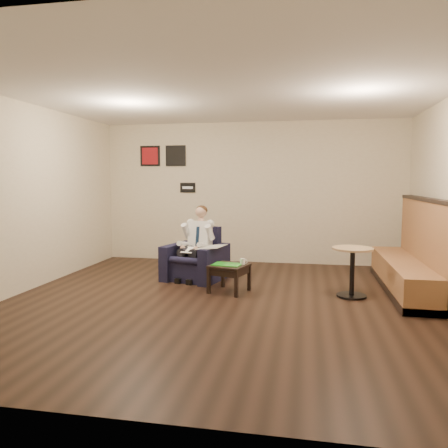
% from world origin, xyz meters
% --- Properties ---
extents(ground, '(6.00, 6.00, 0.00)m').
position_xyz_m(ground, '(0.00, 0.00, 0.00)').
color(ground, black).
rests_on(ground, ground).
extents(wall_back, '(6.00, 0.02, 2.80)m').
position_xyz_m(wall_back, '(0.00, 3.00, 1.40)').
color(wall_back, beige).
rests_on(wall_back, ground).
extents(wall_front, '(6.00, 0.02, 2.80)m').
position_xyz_m(wall_front, '(0.00, -3.00, 1.40)').
color(wall_front, beige).
rests_on(wall_front, ground).
extents(wall_left, '(0.02, 6.00, 2.80)m').
position_xyz_m(wall_left, '(-3.00, 0.00, 1.40)').
color(wall_left, beige).
rests_on(wall_left, ground).
extents(ceiling, '(6.00, 6.00, 0.02)m').
position_xyz_m(ceiling, '(0.00, 0.00, 2.80)').
color(ceiling, white).
rests_on(ceiling, wall_back).
extents(seating_sign, '(0.32, 0.02, 0.20)m').
position_xyz_m(seating_sign, '(-1.30, 2.98, 1.50)').
color(seating_sign, black).
rests_on(seating_sign, wall_back).
extents(art_print_left, '(0.42, 0.03, 0.42)m').
position_xyz_m(art_print_left, '(-2.10, 2.98, 2.15)').
color(art_print_left, maroon).
rests_on(art_print_left, wall_back).
extents(art_print_right, '(0.42, 0.03, 0.42)m').
position_xyz_m(art_print_right, '(-1.55, 2.98, 2.15)').
color(art_print_right, black).
rests_on(art_print_right, wall_back).
extents(armchair, '(1.08, 1.08, 0.86)m').
position_xyz_m(armchair, '(-0.71, 1.28, 0.43)').
color(armchair, black).
rests_on(armchair, ground).
extents(seated_man, '(0.75, 0.95, 1.18)m').
position_xyz_m(seated_man, '(-0.74, 1.17, 0.59)').
color(seated_man, silver).
rests_on(seated_man, armchair).
extents(lap_papers, '(0.24, 0.31, 0.01)m').
position_xyz_m(lap_papers, '(-0.76, 1.08, 0.53)').
color(lap_papers, white).
rests_on(lap_papers, seated_man).
extents(newspaper, '(0.46, 0.53, 0.01)m').
position_xyz_m(newspaper, '(-0.38, 1.10, 0.58)').
color(newspaper, silver).
rests_on(newspaper, armchair).
extents(side_table, '(0.63, 0.63, 0.41)m').
position_xyz_m(side_table, '(-0.00, 0.56, 0.21)').
color(side_table, black).
rests_on(side_table, ground).
extents(green_folder, '(0.45, 0.35, 0.01)m').
position_xyz_m(green_folder, '(-0.04, 0.55, 0.42)').
color(green_folder, green).
rests_on(green_folder, side_table).
extents(coffee_mug, '(0.09, 0.09, 0.09)m').
position_xyz_m(coffee_mug, '(0.19, 0.62, 0.45)').
color(coffee_mug, white).
rests_on(coffee_mug, side_table).
extents(smartphone, '(0.14, 0.11, 0.01)m').
position_xyz_m(smartphone, '(0.08, 0.68, 0.42)').
color(smartphone, black).
rests_on(smartphone, side_table).
extents(banquette, '(0.64, 2.68, 1.37)m').
position_xyz_m(banquette, '(2.59, 1.13, 0.69)').
color(banquette, '#97643A').
rests_on(banquette, ground).
extents(cafe_table, '(0.57, 0.57, 0.71)m').
position_xyz_m(cafe_table, '(1.76, 0.62, 0.35)').
color(cafe_table, tan).
rests_on(cafe_table, ground).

